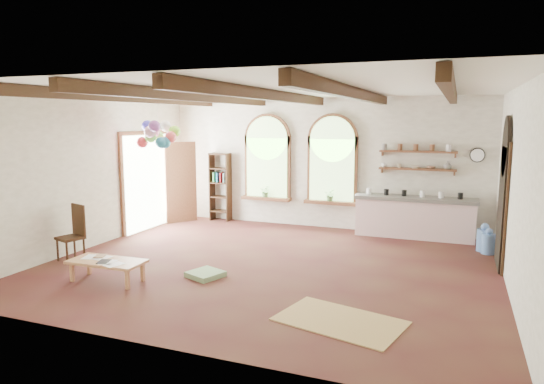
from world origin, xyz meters
The scene contains 27 objects.
floor centered at (0.00, 0.00, 0.00)m, with size 8.00×8.00×0.00m, color #522F21.
ceiling_beams centered at (0.00, 0.00, 3.10)m, with size 6.20×6.80×0.18m, color #382111, non-canonical shape.
window_left centered at (-1.40, 3.43, 1.63)m, with size 1.30×0.28×2.20m.
window_right centered at (0.30, 3.43, 1.63)m, with size 1.30×0.28×2.20m.
left_doorway centered at (-3.95, 1.80, 1.15)m, with size 0.10×1.90×2.50m, color brown.
right_doorway centered at (3.95, 1.50, 1.10)m, with size 0.10×1.30×2.40m, color black.
kitchen_counter centered at (2.30, 3.20, 0.48)m, with size 2.68×0.62×0.94m.
wall_shelf_lower centered at (2.30, 3.38, 1.55)m, with size 1.70×0.24×0.04m, color brown.
wall_shelf_upper centered at (2.30, 3.38, 1.95)m, with size 1.70×0.24×0.04m, color brown.
wall_clock centered at (3.55, 3.45, 1.90)m, with size 0.32×0.32×0.04m, color black.
bookshelf centered at (-2.70, 3.32, 0.90)m, with size 0.53×0.32×1.80m.
coffee_table centered at (-2.20, -1.80, 0.32)m, with size 1.29×0.62×0.36m.
side_chair centered at (-3.64, -1.05, 0.31)m, with size 0.53×0.53×1.07m.
floor_mat centered at (1.80, -2.00, 0.01)m, with size 1.63×1.01×0.02m, color tan.
floor_cushion centered at (-0.78, -1.01, 0.05)m, with size 0.52×0.52×0.09m, color gray.
water_jug_a centered at (3.75, 2.50, 0.25)m, with size 0.30×0.30×0.58m.
water_jug_b centered at (3.82, 2.31, 0.23)m, with size 0.27×0.27×0.52m.
balloon_cluster centered at (-3.05, 1.06, 2.34)m, with size 0.84×0.88×1.16m.
table_book centered at (-2.52, -1.70, 0.37)m, with size 0.17×0.24×0.02m, color olive.
tablet centered at (-2.18, -1.89, 0.37)m, with size 0.17×0.24×0.01m, color black.
potted_plant_left centered at (-1.40, 3.32, 0.85)m, with size 0.27×0.23×0.30m, color #598C4C.
potted_plant_right centered at (0.30, 3.32, 0.85)m, with size 0.27×0.23×0.30m, color #598C4C.
shelf_cup_a centered at (1.55, 3.38, 1.62)m, with size 0.12×0.10×0.10m, color white.
shelf_cup_b centered at (1.90, 3.38, 1.62)m, with size 0.10×0.10×0.09m, color beige.
shelf_bowl_a centered at (2.25, 3.38, 1.60)m, with size 0.22×0.22×0.05m, color beige.
shelf_bowl_b centered at (2.60, 3.38, 1.60)m, with size 0.20×0.20×0.06m, color #8C664C.
shelf_vase centered at (2.95, 3.38, 1.67)m, with size 0.18×0.18×0.19m, color slate.
Camera 1 is at (3.16, -8.07, 2.68)m, focal length 32.00 mm.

